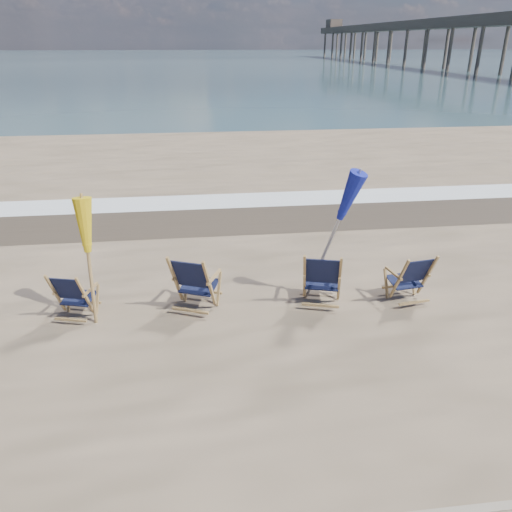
# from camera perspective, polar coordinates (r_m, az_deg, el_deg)

# --- Properties ---
(ocean) EXTENTS (400.00, 400.00, 0.00)m
(ocean) POSITION_cam_1_polar(r_m,az_deg,el_deg) (133.46, -7.20, 21.47)
(ocean) COLOR #39565F
(ocean) RESTS_ON ground
(surf_foam) EXTENTS (200.00, 1.40, 0.01)m
(surf_foam) POSITION_cam_1_polar(r_m,az_deg,el_deg) (14.36, -3.03, 6.34)
(surf_foam) COLOR silver
(surf_foam) RESTS_ON ground
(wet_sand_strip) EXTENTS (200.00, 2.60, 0.00)m
(wet_sand_strip) POSITION_cam_1_polar(r_m,az_deg,el_deg) (12.94, -2.53, 4.40)
(wet_sand_strip) COLOR #42362A
(wet_sand_strip) RESTS_ON ground
(beach_chair_0) EXTENTS (0.74, 0.79, 0.91)m
(beach_chair_0) POSITION_cam_1_polar(r_m,az_deg,el_deg) (8.41, -18.91, -4.55)
(beach_chair_0) COLOR #121734
(beach_chair_0) RESTS_ON ground
(beach_chair_1) EXTENTS (0.94, 0.99, 1.08)m
(beach_chair_1) POSITION_cam_1_polar(r_m,az_deg,el_deg) (8.16, -5.35, -3.45)
(beach_chair_1) COLOR #121734
(beach_chair_1) RESTS_ON ground
(beach_chair_2) EXTENTS (0.85, 0.91, 1.05)m
(beach_chair_2) POSITION_cam_1_polar(r_m,az_deg,el_deg) (8.44, 9.52, -2.86)
(beach_chair_2) COLOR #121734
(beach_chair_2) RESTS_ON ground
(beach_chair_3) EXTENTS (0.72, 0.78, 0.97)m
(beach_chair_3) POSITION_cam_1_polar(r_m,az_deg,el_deg) (9.04, 18.97, -2.33)
(beach_chair_3) COLOR #121734
(beach_chair_3) RESTS_ON ground
(umbrella_yellow) EXTENTS (0.30, 0.30, 2.02)m
(umbrella_yellow) POSITION_cam_1_polar(r_m,az_deg,el_deg) (8.06, -18.98, 2.47)
(umbrella_yellow) COLOR #9E7B47
(umbrella_yellow) RESTS_ON ground
(umbrella_blue) EXTENTS (0.30, 0.30, 2.44)m
(umbrella_blue) POSITION_cam_1_polar(r_m,az_deg,el_deg) (8.27, 8.75, 6.88)
(umbrella_blue) COLOR #A5A5AD
(umbrella_blue) RESTS_ON ground
(fishing_pier) EXTENTS (4.40, 140.00, 9.30)m
(fishing_pier) POSITION_cam_1_polar(r_m,az_deg,el_deg) (88.43, 20.64, 22.38)
(fishing_pier) COLOR brown
(fishing_pier) RESTS_ON ground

